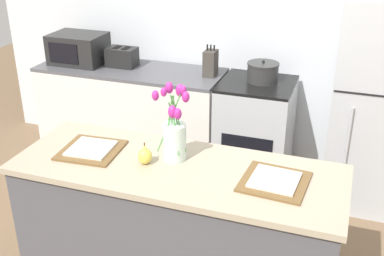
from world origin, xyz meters
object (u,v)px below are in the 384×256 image
refrigerator (378,106)px  microwave (78,48)px  flower_vase (174,134)px  plate_setting_right (275,181)px  knife_block (210,63)px  plate_setting_left (91,149)px  toaster (122,57)px  cooking_pot (263,72)px  stove_range (255,133)px  pear_figurine (145,155)px

refrigerator → microwave: (-2.62, -0.00, 0.22)m
flower_vase → plate_setting_right: size_ratio=1.24×
refrigerator → knife_block: refrigerator is taller
flower_vase → plate_setting_left: (-0.48, -0.07, -0.14)m
plate_setting_right → toaster: size_ratio=1.24×
plate_setting_right → toaster: 2.34m
cooking_pot → microwave: 1.70m
stove_range → toaster: bearing=178.3°
pear_figurine → microwave: bearing=130.7°
knife_block → plate_setting_left: bearing=-97.3°
stove_range → pear_figurine: (-0.27, -1.62, 0.55)m
pear_figurine → cooking_pot: bearing=79.7°
plate_setting_right → cooking_pot: bearing=103.7°
cooking_pot → microwave: size_ratio=0.55×
cooking_pot → refrigerator: bearing=-2.7°
pear_figurine → flower_vase: bearing=38.2°
stove_range → cooking_pot: cooking_pot is taller
flower_vase → plate_setting_left: 0.51m
pear_figurine → plate_setting_right: 0.70m
stove_range → refrigerator: 1.02m
plate_setting_right → cooking_pot: (-0.40, 1.63, 0.03)m
microwave → knife_block: size_ratio=1.78×
plate_setting_right → microwave: size_ratio=0.72×
refrigerator → flower_vase: 1.89m
refrigerator → cooking_pot: size_ratio=6.32×
refrigerator → cooking_pot: refrigerator is taller
flower_vase → cooking_pot: bearing=83.7°
refrigerator → knife_block: (-1.37, 0.04, 0.19)m
pear_figurine → plate_setting_right: pear_figurine is taller
flower_vase → cooking_pot: size_ratio=1.64×
plate_setting_left → knife_block: size_ratio=1.29×
microwave → knife_block: (1.25, 0.04, -0.02)m
toaster → microwave: size_ratio=0.58×
refrigerator → plate_setting_left: refrigerator is taller
flower_vase → plate_setting_left: bearing=-171.7°
knife_block → plate_setting_right: bearing=-62.6°
refrigerator → knife_block: 1.38m
plate_setting_left → pear_figurine: bearing=-5.3°
cooking_pot → knife_block: 0.45m
stove_range → pear_figurine: bearing=-99.6°
stove_range → plate_setting_left: bearing=-111.5°
stove_range → plate_setting_left: (-0.63, -1.59, 0.51)m
plate_setting_left → stove_range: bearing=68.5°
refrigerator → microwave: size_ratio=3.46×
flower_vase → toaster: (-1.11, 1.56, -0.11)m
flower_vase → pear_figurine: flower_vase is taller
plate_setting_left → cooking_pot: bearing=68.1°
pear_figurine → microwave: microwave is taller
stove_range → knife_block: size_ratio=3.38×
plate_setting_left → cooking_pot: (0.66, 1.63, 0.03)m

